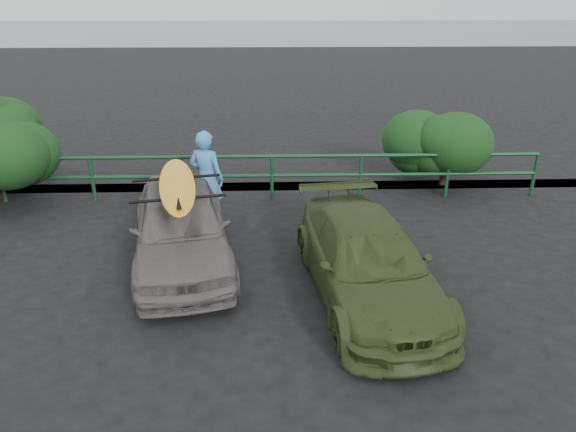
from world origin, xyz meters
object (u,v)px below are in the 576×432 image
object	(u,v)px
olive_vehicle	(367,261)
man	(207,179)
surfboard	(177,184)
guardrail	(227,177)
sedan	(181,226)

from	to	relation	value
olive_vehicle	man	size ratio (longest dim) A/B	2.12
olive_vehicle	man	distance (m)	3.89
man	surfboard	distance (m)	1.68
guardrail	man	xyz separation A→B (m)	(-0.28, -1.35, 0.45)
sedan	man	bearing A→B (deg)	69.08
guardrail	olive_vehicle	distance (m)	4.79
surfboard	man	bearing A→B (deg)	69.08
guardrail	sedan	size ratio (longest dim) A/B	3.53
guardrail	surfboard	size ratio (longest dim) A/B	4.99
olive_vehicle	guardrail	bearing A→B (deg)	113.57
guardrail	man	world-z (taller)	man
guardrail	sedan	distance (m)	3.00
man	sedan	bearing A→B (deg)	100.90
olive_vehicle	surfboard	size ratio (longest dim) A/B	1.46
man	surfboard	bearing A→B (deg)	100.90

